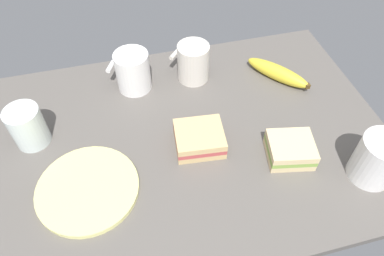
{
  "coord_description": "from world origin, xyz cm",
  "views": [
    {
      "loc": [
        12.86,
        49.96,
        65.56
      ],
      "look_at": [
        0.0,
        0.0,
        5.0
      ],
      "focal_mm": 33.39,
      "sensor_mm": 36.0,
      "label": 1
    }
  ],
  "objects": [
    {
      "name": "sandwich_main",
      "position": [
        -0.96,
        2.74,
        4.2
      ],
      "size": [
        11.46,
        10.52,
        4.4
      ],
      "color": "#DBB77A",
      "rests_on": "tabletop"
    },
    {
      "name": "banana",
      "position": [
        -26.67,
        -13.66,
        3.97
      ],
      "size": [
        14.09,
        16.33,
        3.95
      ],
      "color": "yellow",
      "rests_on": "tabletop"
    },
    {
      "name": "coffee_mug_black",
      "position": [
        -33.45,
        19.04,
        7.35
      ],
      "size": [
        11.49,
        9.46,
        10.43
      ],
      "color": "white",
      "rests_on": "tabletop"
    },
    {
      "name": "glass_of_milk",
      "position": [
        34.94,
        -7.92,
        6.4
      ],
      "size": [
        7.56,
        7.56,
        9.47
      ],
      "color": "silver",
      "rests_on": "tabletop"
    },
    {
      "name": "tabletop",
      "position": [
        0.0,
        0.0,
        1.0
      ],
      "size": [
        90.0,
        64.0,
        2.0
      ],
      "primitive_type": "cube",
      "color": "#5B5651",
      "rests_on": "ground"
    },
    {
      "name": "sandwich_side",
      "position": [
        -19.12,
        10.52,
        4.2
      ],
      "size": [
        11.12,
        10.37,
        4.4
      ],
      "color": "beige",
      "rests_on": "tabletop"
    },
    {
      "name": "coffee_mug_milky",
      "position": [
        10.11,
        -19.92,
        7.25
      ],
      "size": [
        10.87,
        8.91,
        10.22
      ],
      "color": "white",
      "rests_on": "tabletop"
    },
    {
      "name": "plate_of_food",
      "position": [
        23.99,
        8.44,
        2.6
      ],
      "size": [
        20.79,
        20.79,
        1.2
      ],
      "color": "#EAE58C",
      "rests_on": "tabletop"
    },
    {
      "name": "coffee_mug_spare",
      "position": [
        -5.36,
        -19.68,
        7.14
      ],
      "size": [
        9.81,
        9.53,
        10.0
      ],
      "color": "silver",
      "rests_on": "tabletop"
    }
  ]
}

